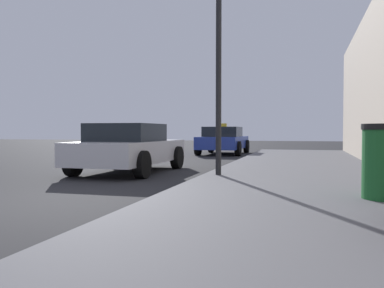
% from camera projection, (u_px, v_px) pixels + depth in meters
% --- Properties ---
extents(ground_plane, '(80.00, 80.00, 0.00)m').
position_uv_depth(ground_plane, '(3.00, 207.00, 5.79)').
color(ground_plane, '#232326').
extents(sidewalk, '(4.00, 32.00, 0.15)m').
position_uv_depth(sidewalk, '(293.00, 218.00, 4.72)').
color(sidewalk, '#5B5B60').
rests_on(sidewalk, ground_plane).
extents(street_lamp, '(0.36, 0.36, 4.17)m').
position_uv_depth(street_lamp, '(219.00, 39.00, 8.62)').
color(street_lamp, black).
rests_on(street_lamp, sidewalk).
extents(car_silver, '(1.99, 4.08, 1.27)m').
position_uv_depth(car_silver, '(129.00, 148.00, 10.70)').
color(car_silver, '#B7B7BF').
rests_on(car_silver, ground_plane).
extents(car_blue, '(2.01, 4.04, 1.43)m').
position_uv_depth(car_blue, '(223.00, 140.00, 19.09)').
color(car_blue, '#233899').
rests_on(car_blue, ground_plane).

